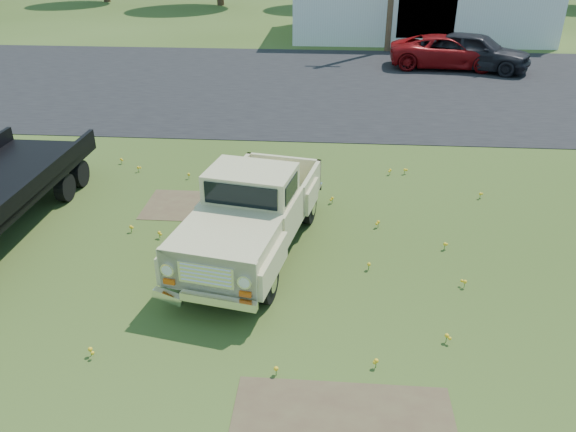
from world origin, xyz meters
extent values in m
plane|color=#314315|center=(0.00, 0.00, 0.00)|extent=(140.00, 140.00, 0.00)
cube|color=black|center=(0.00, 15.00, 0.00)|extent=(90.00, 14.00, 0.02)
cube|color=brown|center=(-2.00, 3.50, 0.00)|extent=(2.20, 1.60, 0.01)
cube|color=black|center=(6.00, 23.05, 1.60)|extent=(3.00, 0.10, 2.20)
imported|color=maroon|center=(6.37, 18.40, 0.71)|extent=(5.25, 2.68, 1.42)
imported|color=black|center=(7.54, 18.10, 0.82)|extent=(5.19, 3.69, 1.64)
camera|label=1|loc=(1.18, -8.14, 5.93)|focal=35.00mm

